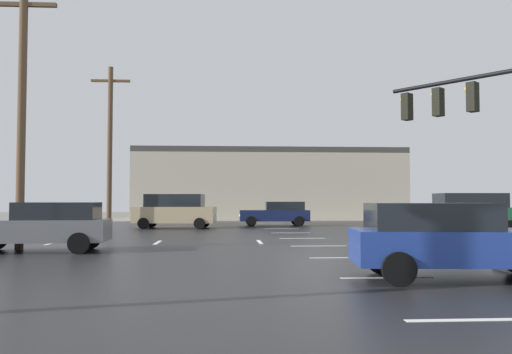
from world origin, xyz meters
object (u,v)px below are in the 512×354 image
Objects in this scene: sedan_grey at (42,226)px; sedan_blue at (455,239)px; traffic_signal_mast at (493,119)px; suv_tan at (175,210)px; suv_green at (470,212)px; sedan_navy at (277,213)px; utility_pole_far at (110,144)px; utility_pole_mid at (22,108)px.

sedan_grey and sedan_blue have the same top height.
traffic_signal_mast is 1.18× the size of suv_tan.
suv_green is 1.05× the size of sedan_blue.
sedan_navy is 11.50m from utility_pole_far.
sedan_blue is 22.65m from suv_tan.
utility_pole_mid is at bearing 25.65° from suv_green.
traffic_signal_mast is 1.28× the size of sedan_navy.
sedan_navy is 6.95m from suv_tan.
suv_green is at bearing -11.08° from suv_tan.
suv_tan reaches higher than sedan_navy.
utility_pole_mid is at bearing -100.11° from suv_tan.
traffic_signal_mast reaches higher than suv_tan.
sedan_grey is (-14.18, 1.51, -3.34)m from traffic_signal_mast.
sedan_grey and sedan_navy have the same top height.
sedan_grey is 14.85m from suv_tan.
suv_green is 0.98× the size of suv_tan.
suv_green is at bearing -60.58° from traffic_signal_mast.
sedan_blue is at bearing 93.97° from sedan_navy.
suv_green is 21.97m from utility_pole_mid.
suv_tan reaches higher than sedan_blue.
utility_pole_mid is (-1.01, 0.84, 3.94)m from sedan_grey.
suv_tan is at bearing 73.92° from utility_pole_mid.
traffic_signal_mast is 14.65m from sedan_grey.
utility_pole_far is (-19.39, 3.52, 3.79)m from suv_green.
sedan_blue is (-3.61, -5.25, -3.34)m from traffic_signal_mast.
utility_pole_mid is 12.39m from utility_pole_far.
suv_tan is 5.39m from utility_pole_far.
suv_green is 20.07m from utility_pole_far.
suv_tan is at bearing 24.00° from sedan_navy.
utility_pole_mid reaches higher than suv_tan.
sedan_grey is 12.55m from sedan_blue.
traffic_signal_mast is 0.63× the size of utility_pole_far.
utility_pole_far is (0.37, 12.39, 0.09)m from utility_pole_mid.
sedan_grey is at bearing -87.19° from utility_pole_far.
sedan_navy is 0.92× the size of suv_tan.
utility_pole_mid is 0.98× the size of utility_pole_far.
suv_green is at bearing 142.25° from sedan_navy.
sedan_navy is at bearing 57.79° from utility_pole_mid.
sedan_navy is at bearing -37.30° from suv_green.
suv_green is at bearing -155.21° from sedan_grey.
suv_green is at bearing 69.40° from sedan_blue.
traffic_signal_mast is 7.20m from sedan_blue.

